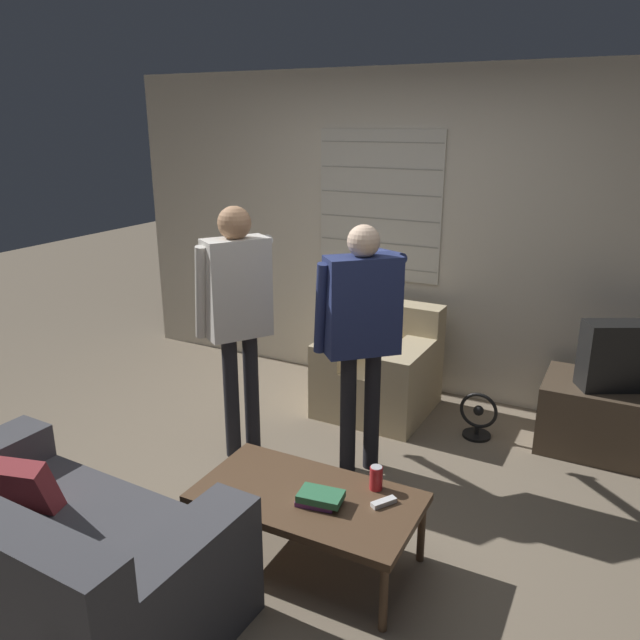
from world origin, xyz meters
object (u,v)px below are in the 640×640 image
object	(u,v)px
couch_blue	(46,561)
soda_can	(376,478)
person_left_standing	(237,303)
floor_fan	(478,418)
armchair_beige	(380,369)
book_stack	(319,497)
spare_remote	(384,502)
coffee_table	(307,501)
person_right_standing	(361,320)
tv	(633,356)

from	to	relation	value
couch_blue	soda_can	bearing A→B (deg)	45.80
person_left_standing	floor_fan	size ratio (longest dim) A/B	4.96
armchair_beige	book_stack	bearing A→B (deg)	104.37
person_left_standing	soda_can	size ratio (longest dim) A/B	13.23
spare_remote	book_stack	bearing A→B (deg)	-121.90
couch_blue	coffee_table	bearing A→B (deg)	47.98
person_right_standing	soda_can	distance (m)	1.01
couch_blue	armchair_beige	xyz separation A→B (m)	(0.51, 2.70, 0.02)
tv	couch_blue	bearing A→B (deg)	23.70
couch_blue	book_stack	world-z (taller)	couch_blue
couch_blue	person_right_standing	bearing A→B (deg)	70.77
couch_blue	spare_remote	xyz separation A→B (m)	(1.22, 0.96, 0.10)
person_right_standing	soda_can	size ratio (longest dim) A/B	12.60
tv	soda_can	distance (m)	2.04
book_stack	tv	bearing A→B (deg)	56.76
armchair_beige	soda_can	distance (m)	1.75
person_right_standing	person_left_standing	bearing A→B (deg)	149.06
floor_fan	spare_remote	bearing A→B (deg)	-93.14
person_right_standing	soda_can	world-z (taller)	person_right_standing
book_stack	armchair_beige	bearing A→B (deg)	102.94
tv	armchair_beige	bearing A→B (deg)	-25.02
book_stack	spare_remote	distance (m)	0.31
couch_blue	floor_fan	xyz separation A→B (m)	(1.31, 2.57, -0.15)
book_stack	floor_fan	size ratio (longest dim) A/B	0.72
tv	person_right_standing	xyz separation A→B (m)	(-1.50, -0.98, 0.30)
armchair_beige	soda_can	size ratio (longest dim) A/B	6.40
person_right_standing	book_stack	size ratio (longest dim) A/B	6.53
couch_blue	book_stack	xyz separation A→B (m)	(0.94, 0.83, 0.12)
spare_remote	floor_fan	world-z (taller)	spare_remote
coffee_table	soda_can	world-z (taller)	soda_can
spare_remote	soda_can	bearing A→B (deg)	161.65
book_stack	floor_fan	xyz separation A→B (m)	(0.37, 1.74, -0.27)
tv	person_right_standing	size ratio (longest dim) A/B	0.42
book_stack	floor_fan	world-z (taller)	book_stack
spare_remote	armchair_beige	bearing A→B (deg)	145.71
tv	soda_can	size ratio (longest dim) A/B	5.31
soda_can	floor_fan	world-z (taller)	soda_can
tv	soda_can	bearing A→B (deg)	30.02
person_left_standing	soda_can	distance (m)	1.46
armchair_beige	soda_can	world-z (taller)	armchair_beige
spare_remote	floor_fan	distance (m)	1.63
spare_remote	person_left_standing	bearing A→B (deg)	-174.38
coffee_table	floor_fan	size ratio (longest dim) A/B	3.31
coffee_table	spare_remote	distance (m)	0.39
person_right_standing	floor_fan	xyz separation A→B (m)	(0.59, 0.76, -0.86)
tv	spare_remote	bearing A→B (deg)	33.62
couch_blue	person_left_standing	size ratio (longest dim) A/B	0.99
coffee_table	spare_remote	xyz separation A→B (m)	(0.37, 0.10, 0.05)
couch_blue	spare_remote	bearing A→B (deg)	40.71
coffee_table	person_left_standing	xyz separation A→B (m)	(-0.91, 0.77, 0.71)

